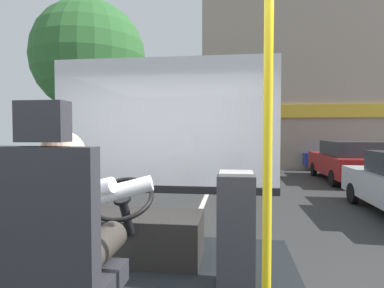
% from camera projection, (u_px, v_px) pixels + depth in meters
% --- Properties ---
extents(ground, '(18.00, 44.00, 0.06)m').
position_uv_depth(ground, '(211.00, 187.00, 10.71)').
color(ground, '#323232').
extents(driver_seat, '(0.48, 0.48, 1.28)m').
position_uv_depth(driver_seat, '(58.00, 259.00, 1.55)').
color(driver_seat, black).
rests_on(driver_seat, bus_floor).
extents(bus_driver, '(0.77, 0.55, 0.73)m').
position_uv_depth(bus_driver, '(72.00, 222.00, 1.67)').
color(bus_driver, '#332D28').
rests_on(bus_driver, driver_seat).
extents(steering_console, '(1.10, 0.97, 0.78)m').
position_uv_depth(steering_console, '(140.00, 235.00, 2.89)').
color(steering_console, '#282623').
rests_on(steering_console, bus_floor).
extents(handrail_pole, '(0.04, 0.04, 1.94)m').
position_uv_depth(handrail_pole, '(267.00, 169.00, 1.52)').
color(handrail_pole, yellow).
rests_on(handrail_pole, bus_floor).
extents(fare_box, '(0.27, 0.27, 0.85)m').
position_uv_depth(fare_box, '(236.00, 230.00, 2.37)').
color(fare_box, '#333338').
rests_on(fare_box, bus_floor).
extents(windshield_panel, '(2.50, 0.08, 1.48)m').
position_uv_depth(windshield_panel, '(163.00, 140.00, 3.53)').
color(windshield_panel, silver).
extents(street_tree, '(3.38, 3.38, 5.74)m').
position_uv_depth(street_tree, '(89.00, 58.00, 9.77)').
color(street_tree, '#4C3828').
rests_on(street_tree, ground).
extents(shop_building, '(12.75, 5.55, 8.04)m').
position_uv_depth(shop_building, '(325.00, 90.00, 17.33)').
color(shop_building, gray).
rests_on(shop_building, ground).
extents(parked_car_red, '(1.83, 4.15, 1.46)m').
position_uv_depth(parked_car_red, '(347.00, 161.00, 11.64)').
color(parked_car_red, maroon).
rests_on(parked_car_red, ground).
extents(parked_car_blue, '(1.90, 4.41, 1.25)m').
position_uv_depth(parked_car_blue, '(314.00, 154.00, 16.63)').
color(parked_car_blue, navy).
rests_on(parked_car_blue, ground).
extents(parked_car_black, '(2.02, 4.32, 1.25)m').
position_uv_depth(parked_car_black, '(288.00, 147.00, 22.93)').
color(parked_car_black, black).
rests_on(parked_car_black, ground).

